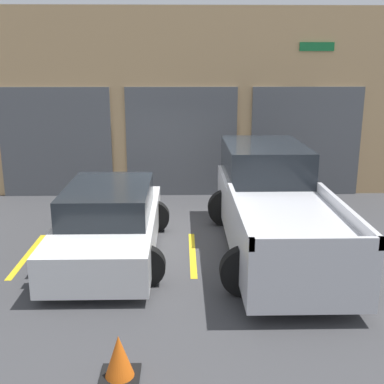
# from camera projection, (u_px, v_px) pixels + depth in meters

# --- Properties ---
(ground_plane) EXTENTS (28.00, 28.00, 0.00)m
(ground_plane) POSITION_uv_depth(u_px,v_px,m) (191.00, 231.00, 10.49)
(ground_plane) COLOR #3D3D3F
(shophouse_building) EXTENTS (12.03, 0.68, 4.95)m
(shophouse_building) POSITION_uv_depth(u_px,v_px,m) (188.00, 105.00, 13.02)
(shophouse_building) COLOR tan
(shophouse_building) RESTS_ON ground
(pickup_truck) EXTENTS (2.39, 5.46, 1.88)m
(pickup_truck) POSITION_uv_depth(u_px,v_px,m) (273.00, 205.00, 9.36)
(pickup_truck) COLOR silver
(pickup_truck) RESTS_ON ground
(sedan_white) EXTENTS (2.21, 4.20, 1.34)m
(sedan_white) POSITION_uv_depth(u_px,v_px,m) (109.00, 223.00, 9.07)
(sedan_white) COLOR white
(sedan_white) RESTS_ON ground
(parking_stripe_far_left) EXTENTS (0.12, 2.20, 0.01)m
(parking_stripe_far_left) POSITION_uv_depth(u_px,v_px,m) (28.00, 255.00, 9.17)
(parking_stripe_far_left) COLOR gold
(parking_stripe_far_left) RESTS_ON ground
(parking_stripe_left) EXTENTS (0.12, 2.20, 0.01)m
(parking_stripe_left) POSITION_uv_depth(u_px,v_px,m) (193.00, 254.00, 9.24)
(parking_stripe_left) COLOR gold
(parking_stripe_left) RESTS_ON ground
(parking_stripe_centre) EXTENTS (0.12, 2.20, 0.01)m
(parking_stripe_centre) POSITION_uv_depth(u_px,v_px,m) (355.00, 252.00, 9.31)
(parking_stripe_centre) COLOR gold
(parking_stripe_centre) RESTS_ON ground
(traffic_cone) EXTENTS (0.47, 0.47, 0.55)m
(traffic_cone) POSITION_uv_depth(u_px,v_px,m) (119.00, 359.00, 5.57)
(traffic_cone) COLOR black
(traffic_cone) RESTS_ON ground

